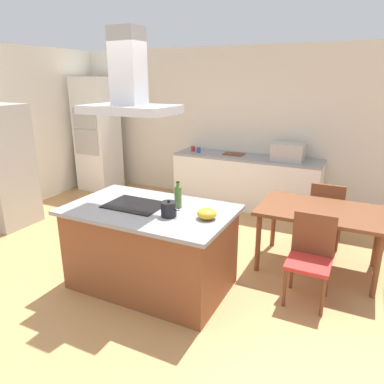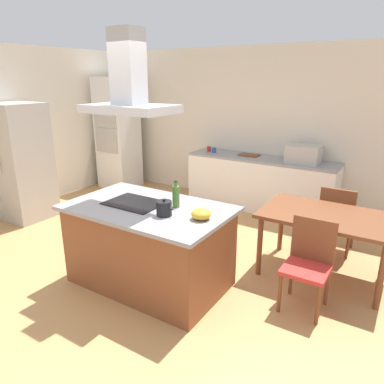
% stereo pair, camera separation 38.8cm
% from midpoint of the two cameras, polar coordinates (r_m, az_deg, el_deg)
% --- Properties ---
extents(ground, '(16.00, 16.00, 0.00)m').
position_cam_midpoint_polar(ground, '(5.28, 5.80, -6.78)').
color(ground, tan).
extents(wall_back, '(7.20, 0.10, 2.70)m').
position_cam_midpoint_polar(wall_back, '(6.48, 13.23, 9.89)').
color(wall_back, beige).
rests_on(wall_back, ground).
extents(wall_left, '(0.10, 8.80, 2.70)m').
position_cam_midpoint_polar(wall_left, '(6.79, -23.36, 9.26)').
color(wall_left, beige).
rests_on(wall_left, ground).
extents(kitchen_island, '(1.73, 1.06, 0.90)m').
position_cam_midpoint_polar(kitchen_island, '(3.92, -3.96, -8.49)').
color(kitchen_island, brown).
rests_on(kitchen_island, ground).
extents(cooktop, '(0.60, 0.44, 0.01)m').
position_cam_midpoint_polar(cooktop, '(3.85, -6.25, -1.78)').
color(cooktop, black).
rests_on(cooktop, kitchen_island).
extents(tea_kettle, '(0.20, 0.15, 0.17)m').
position_cam_midpoint_polar(tea_kettle, '(3.48, -1.25, -2.64)').
color(tea_kettle, black).
rests_on(tea_kettle, kitchen_island).
extents(olive_oil_bottle, '(0.08, 0.08, 0.28)m').
position_cam_midpoint_polar(olive_oil_bottle, '(3.68, 0.44, -0.71)').
color(olive_oil_bottle, '#47722D').
rests_on(olive_oil_bottle, kitchen_island).
extents(mixing_bowl, '(0.19, 0.19, 0.10)m').
position_cam_midpoint_polar(mixing_bowl, '(3.40, 4.73, -3.57)').
color(mixing_bowl, gold).
rests_on(mixing_bowl, kitchen_island).
extents(back_counter, '(2.52, 0.62, 0.90)m').
position_cam_midpoint_polar(back_counter, '(6.29, 12.51, 1.30)').
color(back_counter, white).
rests_on(back_counter, ground).
extents(countertop_microwave, '(0.50, 0.38, 0.28)m').
position_cam_midpoint_polar(countertop_microwave, '(5.96, 19.15, 5.70)').
color(countertop_microwave, '#B2AFAA').
rests_on(countertop_microwave, back_counter).
extents(coffee_mug_red, '(0.08, 0.08, 0.09)m').
position_cam_midpoint_polar(coffee_mug_red, '(6.58, 4.40, 6.84)').
color(coffee_mug_red, red).
rests_on(coffee_mug_red, back_counter).
extents(coffee_mug_blue, '(0.08, 0.08, 0.09)m').
position_cam_midpoint_polar(coffee_mug_blue, '(6.47, 5.26, 6.64)').
color(coffee_mug_blue, '#2D56B2').
rests_on(coffee_mug_blue, back_counter).
extents(cutting_board, '(0.34, 0.24, 0.02)m').
position_cam_midpoint_polar(cutting_board, '(6.31, 10.79, 5.77)').
color(cutting_board, brown).
rests_on(cutting_board, back_counter).
extents(wall_oven_stack, '(0.70, 0.66, 2.20)m').
position_cam_midpoint_polar(wall_oven_stack, '(7.49, -10.24, 9.16)').
color(wall_oven_stack, white).
rests_on(wall_oven_stack, ground).
extents(refrigerator, '(0.80, 0.73, 1.82)m').
position_cam_midpoint_polar(refrigerator, '(6.21, -24.01, 4.36)').
color(refrigerator, '#B2AFAA').
rests_on(refrigerator, ground).
extents(dining_table, '(1.40, 0.90, 0.75)m').
position_cam_midpoint_polar(dining_table, '(4.32, 23.06, -4.34)').
color(dining_table, brown).
rests_on(dining_table, ground).
extents(chair_facing_island, '(0.42, 0.42, 0.89)m').
position_cam_midpoint_polar(chair_facing_island, '(3.77, 20.99, -9.91)').
color(chair_facing_island, red).
rests_on(chair_facing_island, ground).
extents(chair_facing_back_wall, '(0.42, 0.42, 0.89)m').
position_cam_midpoint_polar(chair_facing_back_wall, '(4.99, 24.18, -3.52)').
color(chair_facing_back_wall, red).
rests_on(chair_facing_back_wall, ground).
extents(range_hood, '(0.90, 0.55, 0.78)m').
position_cam_midpoint_polar(range_hood, '(3.63, -6.90, 16.32)').
color(range_hood, '#ADADB2').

